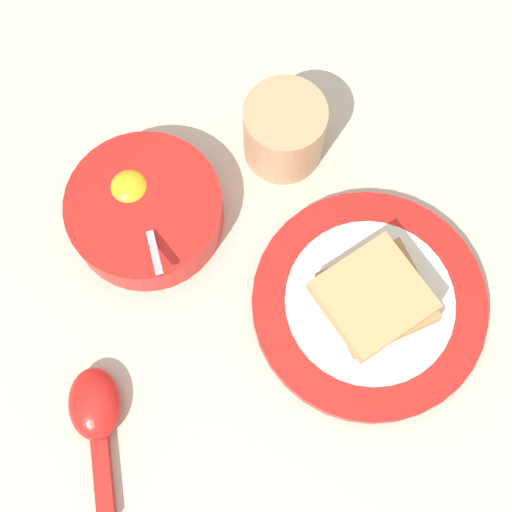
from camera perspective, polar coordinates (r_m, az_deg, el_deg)
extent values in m
plane|color=beige|center=(0.69, -3.81, -7.27)|extent=(3.00, 3.00, 0.00)
cylinder|color=red|center=(0.72, -8.82, 3.58)|extent=(0.15, 0.15, 0.04)
cylinder|color=white|center=(0.71, -8.86, 3.66)|extent=(0.13, 0.13, 0.02)
ellipsoid|color=yellow|center=(0.71, -10.10, 5.38)|extent=(0.04, 0.04, 0.02)
cylinder|color=black|center=(0.71, -9.51, 5.06)|extent=(0.03, 0.03, 0.00)
ellipsoid|color=silver|center=(0.70, -8.71, 2.88)|extent=(0.03, 0.02, 0.01)
cube|color=silver|center=(0.66, -8.12, 0.32)|extent=(0.04, 0.04, 0.03)
cylinder|color=red|center=(0.70, 9.01, -3.77)|extent=(0.23, 0.23, 0.02)
cylinder|color=white|center=(0.69, 9.12, -3.59)|extent=(0.16, 0.16, 0.00)
cube|color=tan|center=(0.68, 9.64, -3.31)|extent=(0.12, 0.12, 0.02)
cube|color=tan|center=(0.66, 9.36, -3.24)|extent=(0.11, 0.11, 0.02)
ellipsoid|color=red|center=(0.69, -12.78, -11.45)|extent=(0.08, 0.08, 0.03)
cube|color=red|center=(0.69, -12.13, -16.84)|extent=(0.06, 0.07, 0.01)
cylinder|color=tan|center=(0.73, 2.26, 9.92)|extent=(0.08, 0.08, 0.08)
cylinder|color=#472B16|center=(0.70, 2.36, 11.06)|extent=(0.07, 0.07, 0.01)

